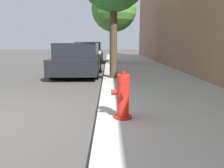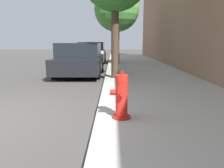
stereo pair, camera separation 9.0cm
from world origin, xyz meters
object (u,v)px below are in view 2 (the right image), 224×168
at_px(fire_hydrant, 121,97).
at_px(parked_car_near, 81,59).
at_px(parked_car_mid, 92,53).
at_px(street_tree_far, 117,9).

xyz_separation_m(fire_hydrant, parked_car_near, (-1.56, 5.94, 0.18)).
relative_size(parked_car_mid, street_tree_far, 0.92).
height_order(fire_hydrant, parked_car_mid, parked_car_mid).
distance_m(parked_car_mid, street_tree_far, 3.65).
height_order(fire_hydrant, street_tree_far, street_tree_far).
bearing_deg(street_tree_far, parked_car_mid, 130.12).
distance_m(fire_hydrant, street_tree_far, 10.07).
height_order(parked_car_near, parked_car_mid, parked_car_mid).
distance_m(parked_car_near, street_tree_far, 4.84).
distance_m(fire_hydrant, parked_car_mid, 11.76).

